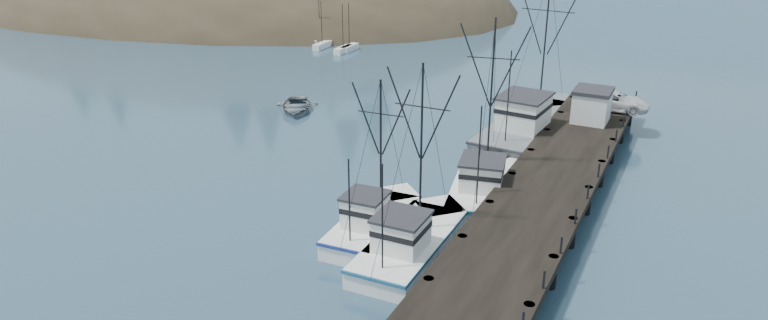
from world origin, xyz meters
TOP-DOWN VIEW (x-y plane):
  - ground at (0.00, 0.00)m, footprint 400.00×400.00m
  - pier at (14.00, 16.00)m, footprint 6.00×44.00m
  - headland at (-74.95, 78.61)m, footprint 134.80×78.00m
  - moored_sailboats at (-29.20, 55.45)m, footprint 21.69×17.17m
  - trawler_near at (8.26, 6.09)m, footprint 3.90×11.64m
  - trawler_mid at (5.10, 7.42)m, footprint 3.75×10.08m
  - trawler_far at (9.39, 16.16)m, footprint 6.09×12.65m
  - work_vessel at (9.54, 28.41)m, footprint 6.39×17.22m
  - pier_shed at (14.15, 29.61)m, footprint 3.00×3.20m
  - pickup_truck at (15.46, 33.65)m, footprint 6.05×2.97m
  - motorboat at (-13.01, 26.28)m, footprint 6.49×7.16m

SIDE VIEW (x-z plane):
  - headland at x=-74.95m, z-range -30.05..20.95m
  - ground at x=0.00m, z-range 0.00..0.00m
  - motorboat at x=-13.01m, z-range -0.61..0.61m
  - moored_sailboats at x=-29.20m, z-range -2.84..3.51m
  - trawler_mid at x=5.10m, z-range -4.26..5.90m
  - trawler_near at x=8.26m, z-range -5.08..6.71m
  - trawler_far at x=9.39m, z-range -5.52..7.16m
  - work_vessel at x=9.54m, z-range -5.84..8.29m
  - pier at x=14.00m, z-range 0.69..2.69m
  - pickup_truck at x=15.46m, z-range 2.00..3.65m
  - pier_shed at x=14.15m, z-range 2.02..4.82m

